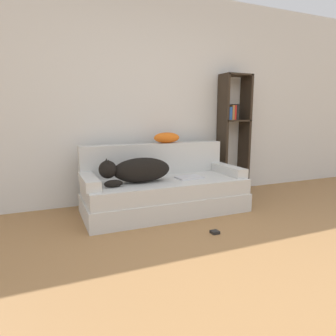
% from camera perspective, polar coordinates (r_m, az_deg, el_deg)
% --- Properties ---
extents(ground_plane, '(20.00, 20.00, 0.00)m').
position_cam_1_polar(ground_plane, '(2.16, 21.76, -22.23)').
color(ground_plane, '#9E7042').
extents(wall_back, '(7.88, 0.06, 2.70)m').
position_cam_1_polar(wall_back, '(4.05, -3.74, 13.14)').
color(wall_back, silver).
rests_on(wall_back, ground_plane).
extents(couch, '(1.89, 0.84, 0.39)m').
position_cam_1_polar(couch, '(3.55, -0.61, -5.29)').
color(couch, silver).
rests_on(couch, ground_plane).
extents(couch_backrest, '(1.85, 0.15, 0.39)m').
position_cam_1_polar(couch_backrest, '(3.79, -2.63, 1.74)').
color(couch_backrest, silver).
rests_on(couch_backrest, couch).
extents(couch_arm_left, '(0.15, 0.65, 0.11)m').
position_cam_1_polar(couch_arm_left, '(3.26, -14.83, -2.46)').
color(couch_arm_left, silver).
rests_on(couch_arm_left, couch).
extents(couch_arm_right, '(0.15, 0.65, 0.11)m').
position_cam_1_polar(couch_arm_right, '(3.90, 11.30, -0.31)').
color(couch_arm_right, silver).
rests_on(couch_arm_right, couch).
extents(dog, '(0.81, 0.29, 0.29)m').
position_cam_1_polar(dog, '(3.32, -5.95, -0.41)').
color(dog, black).
rests_on(dog, couch).
extents(laptop, '(0.32, 0.23, 0.02)m').
position_cam_1_polar(laptop, '(3.58, 4.08, -1.78)').
color(laptop, silver).
rests_on(laptop, couch).
extents(throw_pillow, '(0.34, 0.21, 0.13)m').
position_cam_1_polar(throw_pillow, '(3.84, -0.26, 5.80)').
color(throw_pillow, orange).
rests_on(throw_pillow, couch_backrest).
extents(bookshelf, '(0.43, 0.26, 1.70)m').
position_cam_1_polar(bookshelf, '(4.46, 12.37, 7.53)').
color(bookshelf, '#2D2319').
rests_on(bookshelf, ground_plane).
extents(power_adapter, '(0.08, 0.08, 0.03)m').
position_cam_1_polar(power_adapter, '(3.00, 8.91, -11.97)').
color(power_adapter, black).
rests_on(power_adapter, ground_plane).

